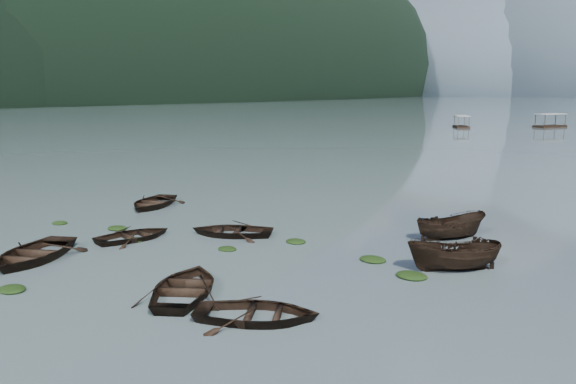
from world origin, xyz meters
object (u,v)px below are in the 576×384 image
Objects in this scene: rowboat_0 at (34,260)px; rowboat_3 at (186,294)px; pontoon_left at (461,128)px; pontoon_centre at (550,127)px.

rowboat_0 is 1.09× the size of rowboat_3.
rowboat_0 is at bearing -24.60° from rowboat_3.
rowboat_0 is 0.81× the size of pontoon_left.
rowboat_3 is 99.84m from pontoon_left.
rowboat_3 is (8.49, 0.99, 0.00)m from rowboat_0.
rowboat_3 is 0.74× the size of pontoon_left.
pontoon_left is 18.11m from pontoon_centre.
pontoon_left is at bearing -107.66° from rowboat_3.
pontoon_centre is at bearing 63.62° from rowboat_0.
rowboat_0 is 99.18m from pontoon_left.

